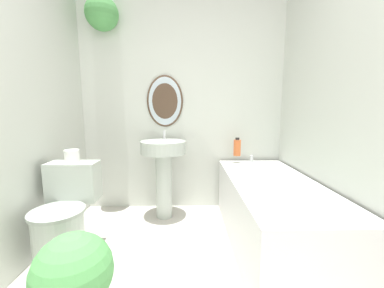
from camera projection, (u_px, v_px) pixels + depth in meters
name	position (u px, v px, depth m)	size (l,w,h in m)	color
wall_back	(175.00, 96.00, 2.63)	(2.35, 0.33, 2.40)	silver
wall_left	(2.00, 100.00, 1.52)	(0.06, 2.32, 2.40)	silver
wall_right	(351.00, 100.00, 1.56)	(0.06, 2.32, 2.40)	silver
toilet	(64.00, 220.00, 1.75)	(0.39, 0.55, 0.72)	#B2BCB2
pedestal_sink	(164.00, 163.00, 2.45)	(0.46, 0.46, 0.92)	#B2BCB2
bathtub	(272.00, 212.00, 1.95)	(0.68, 1.56, 0.64)	silver
shampoo_bottle	(237.00, 147.00, 2.55)	(0.08, 0.08, 0.20)	#DB6633
potted_plant	(74.00, 277.00, 1.21)	(0.40, 0.40, 0.51)	#9E6042
toilet_paper_roll	(72.00, 156.00, 1.87)	(0.11, 0.11, 0.10)	white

